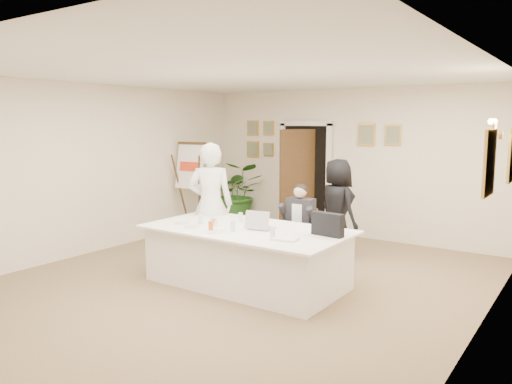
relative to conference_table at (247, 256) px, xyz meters
The scene contains 27 objects.
floor 0.41m from the conference_table, behind, with size 7.00×7.00×0.00m, color brown.
ceiling 2.41m from the conference_table, behind, with size 6.00×7.00×0.02m, color white.
wall_back 3.63m from the conference_table, 92.07° to the left, with size 6.00×0.10×2.80m, color white.
wall_left 3.28m from the conference_table, behind, with size 0.10×7.00×2.80m, color white.
wall_right 3.05m from the conference_table, ahead, with size 0.10×7.00×2.80m, color white.
doorway 3.52m from the conference_table, 106.98° to the left, with size 1.14×0.86×2.20m.
pictures_back_wall 3.86m from the conference_table, 105.01° to the left, with size 3.40×0.06×0.80m, color gold, non-canonical shape.
pictures_right_wall 3.37m from the conference_table, 22.59° to the left, with size 0.06×2.20×0.80m, color gold, non-canonical shape.
wall_sconce 3.47m from the conference_table, 23.10° to the left, with size 0.20×0.30×0.24m, color #B8823B, non-canonical shape.
conference_table is the anchor object (origin of this frame).
seated_man 1.10m from the conference_table, 79.57° to the left, with size 0.55×0.59×1.28m, color black, non-canonical shape.
flip_chart 3.38m from the conference_table, 143.87° to the left, with size 0.62×0.42×1.75m.
standing_man 1.26m from the conference_table, 154.78° to the left, with size 0.68×0.45×1.87m, color white.
standing_woman 2.06m from the conference_table, 79.32° to the left, with size 0.78×0.51×1.60m, color black.
potted_palm 4.09m from the conference_table, 128.65° to the left, with size 1.21×1.05×1.35m, color #296020.
laptop 0.56m from the conference_table, 20.42° to the left, with size 0.33×0.35×0.28m, color #B7BABC, non-canonical shape.
laptop_bag 1.23m from the conference_table, 10.12° to the left, with size 0.41×0.11×0.29m, color black.
paper_stack 0.92m from the conference_table, 20.78° to the right, with size 0.30×0.21×0.03m, color white.
plate_left 1.02m from the conference_table, 162.04° to the right, with size 0.22×0.22×0.01m, color white.
plate_mid 0.83m from the conference_table, 148.39° to the right, with size 0.22×0.22×0.01m, color white.
plate_near 0.61m from the conference_table, 112.12° to the right, with size 0.24×0.24×0.01m, color white.
glass_a 0.84m from the conference_table, 168.01° to the right, with size 0.06×0.06×0.14m, color silver.
glass_b 0.54m from the conference_table, 91.34° to the right, with size 0.06×0.06×0.14m, color silver.
glass_c 0.83m from the conference_table, 28.02° to the right, with size 0.06×0.06×0.14m, color silver.
glass_d 0.60m from the conference_table, 138.52° to the left, with size 0.06×0.06×0.14m, color silver.
oj_glass 0.67m from the conference_table, 123.37° to the right, with size 0.06×0.06×0.13m, color #DA4F12.
steel_jug 0.63m from the conference_table, 157.96° to the right, with size 0.10×0.10×0.11m, color silver.
Camera 1 is at (3.93, -5.26, 2.17)m, focal length 35.00 mm.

